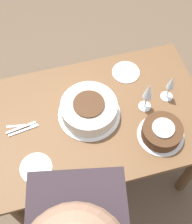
% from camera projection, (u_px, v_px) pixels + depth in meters
% --- Properties ---
extents(ground_plane, '(12.00, 12.00, 0.00)m').
position_uv_depth(ground_plane, '(96.00, 164.00, 2.38)').
color(ground_plane, brown).
extents(dining_table, '(1.25, 0.80, 0.74)m').
position_uv_depth(dining_table, '(96.00, 127.00, 1.86)').
color(dining_table, brown).
rests_on(dining_table, ground_plane).
extents(cake_center_white, '(0.35, 0.35, 0.11)m').
position_uv_depth(cake_center_white, '(89.00, 109.00, 1.71)').
color(cake_center_white, white).
rests_on(cake_center_white, dining_table).
extents(cake_front_chocolate, '(0.25, 0.25, 0.09)m').
position_uv_depth(cake_front_chocolate, '(162.00, 132.00, 1.65)').
color(cake_front_chocolate, white).
rests_on(cake_front_chocolate, dining_table).
extents(wine_glass_near, '(0.07, 0.07, 0.19)m').
position_uv_depth(wine_glass_near, '(171.00, 84.00, 1.70)').
color(wine_glass_near, silver).
rests_on(wine_glass_near, dining_table).
extents(wine_glass_far, '(0.07, 0.07, 0.21)m').
position_uv_depth(wine_glass_far, '(148.00, 92.00, 1.65)').
color(wine_glass_far, silver).
rests_on(wine_glass_far, dining_table).
extents(dessert_plate_left, '(0.17, 0.17, 0.01)m').
position_uv_depth(dessert_plate_left, '(36.00, 168.00, 1.59)').
color(dessert_plate_left, silver).
rests_on(dessert_plate_left, dining_table).
extents(dessert_plate_right, '(0.17, 0.17, 0.01)m').
position_uv_depth(dessert_plate_right, '(126.00, 72.00, 1.90)').
color(dessert_plate_right, silver).
rests_on(dessert_plate_right, dining_table).
extents(fork_pile, '(0.18, 0.07, 0.01)m').
position_uv_depth(fork_pile, '(22.00, 128.00, 1.70)').
color(fork_pile, silver).
rests_on(fork_pile, dining_table).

